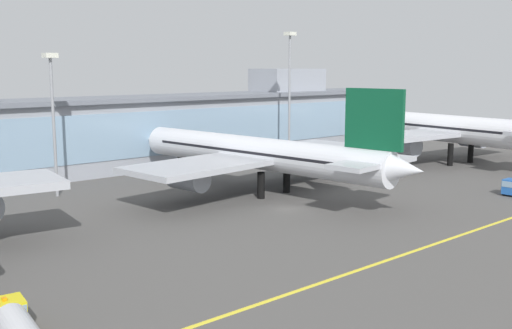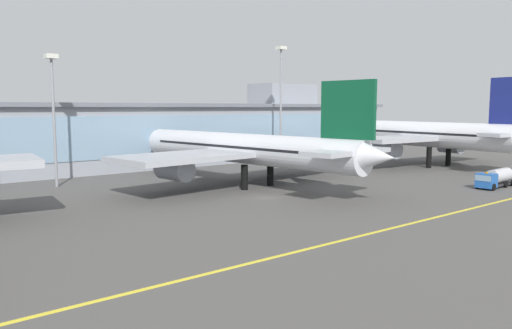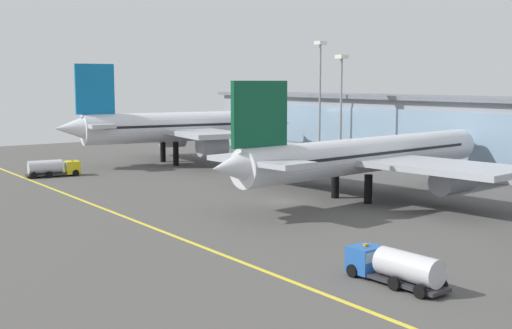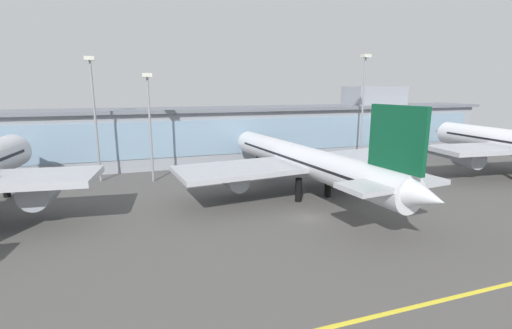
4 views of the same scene
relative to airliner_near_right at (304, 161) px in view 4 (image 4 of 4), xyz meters
name	(u,v)px [view 4 (image 4 of 4)]	position (x,y,z in m)	size (l,w,h in m)	color
ground_plane	(309,218)	(-4.51, -11.23, -5.95)	(206.38, 206.38, 0.00)	#514F4C
taxiway_centreline_stripe	(426,304)	(-4.51, -33.23, -5.95)	(165.10, 0.50, 0.01)	yellow
terminal_building	(236,133)	(-2.85, 32.93, 1.27)	(150.41, 14.00, 18.84)	#9399A3
airliner_near_right	(304,161)	(0.00, 0.00, 0.00)	(44.75, 55.20, 16.35)	black
apron_light_mast_west	(94,102)	(-34.50, 21.20, 9.79)	(1.80, 1.80, 24.13)	gray
apron_light_mast_centre	(363,95)	(24.39, 18.36, 10.80)	(1.80, 1.80, 25.97)	gray
apron_light_mast_east	(149,111)	(-24.49, 17.63, 8.08)	(1.80, 1.80, 21.08)	gray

